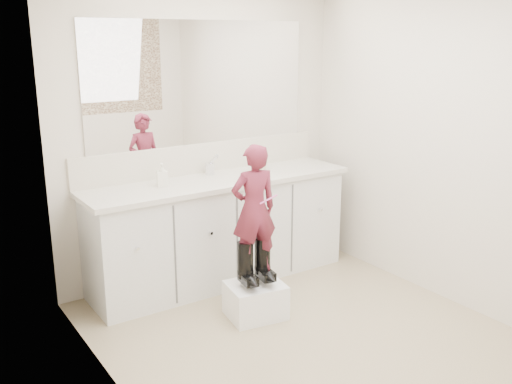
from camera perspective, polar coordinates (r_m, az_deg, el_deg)
floor at (r=4.06m, az=5.53°, el=-14.44°), size 3.00×3.00×0.00m
wall_back at (r=4.85m, az=-5.44°, el=5.60°), size 2.60×0.00×2.60m
wall_left at (r=2.98m, az=-13.58°, el=-0.90°), size 0.00×3.00×3.00m
wall_right at (r=4.55m, az=18.74°, el=4.23°), size 0.00×3.00×3.00m
vanity_cabinet at (r=4.81m, az=-3.63°, el=-3.99°), size 2.20×0.55×0.85m
countertop at (r=4.67m, az=-3.63°, el=1.12°), size 2.28×0.58×0.04m
backsplash at (r=4.87m, az=-5.30°, el=3.43°), size 2.28×0.03×0.25m
mirror at (r=4.78m, az=-5.50°, el=10.79°), size 2.00×0.02×1.00m
faucet at (r=4.79m, az=-4.64°, el=2.33°), size 0.08×0.08×0.10m
cup at (r=4.97m, az=0.63°, el=2.79°), size 0.10×0.10×0.09m
soap_bottle at (r=4.46m, az=-9.37°, el=1.71°), size 0.10×0.10×0.18m
step_stool at (r=4.28m, az=-0.05°, el=-10.76°), size 0.45×0.40×0.26m
boot_left at (r=4.14m, az=-1.08°, el=-7.23°), size 0.16×0.24×0.34m
boot_right at (r=4.22m, az=0.65°, el=-6.79°), size 0.16×0.24×0.34m
toddler at (r=4.04m, az=-0.21°, el=-1.73°), size 0.37×0.28×0.94m
toothbrush at (r=3.99m, az=1.26°, el=-0.74°), size 0.14×0.03×0.06m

